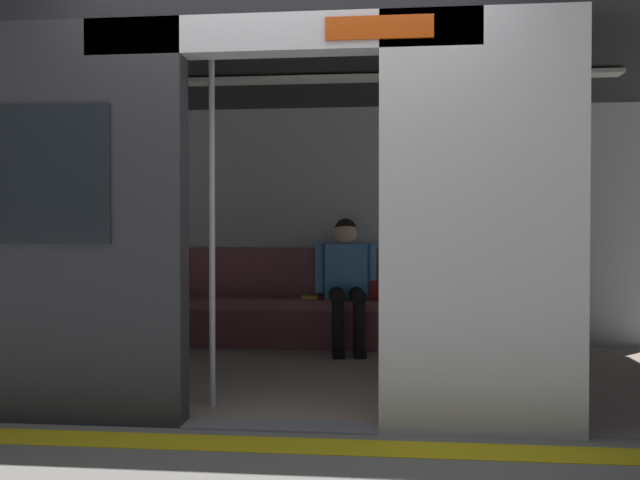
{
  "coord_description": "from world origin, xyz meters",
  "views": [
    {
      "loc": [
        -0.56,
        3.51,
        1.08
      ],
      "look_at": [
        -0.08,
        -1.34,
        1.0
      ],
      "focal_mm": 36.81,
      "sensor_mm": 36.0,
      "label": 1
    }
  ],
  "objects_px": {
    "train_car": "(298,163)",
    "book": "(310,297)",
    "person_seated": "(346,275)",
    "handbag": "(384,289)",
    "grab_pole_door": "(212,225)",
    "bench_seat": "(322,310)"
  },
  "relations": [
    {
      "from": "book",
      "to": "handbag",
      "type": "bearing_deg",
      "value": 178.21
    },
    {
      "from": "handbag",
      "to": "book",
      "type": "height_order",
      "value": "handbag"
    },
    {
      "from": "person_seated",
      "to": "book",
      "type": "height_order",
      "value": "person_seated"
    },
    {
      "from": "book",
      "to": "grab_pole_door",
      "type": "relative_size",
      "value": 0.1
    },
    {
      "from": "handbag",
      "to": "grab_pole_door",
      "type": "xyz_separation_m",
      "value": [
        1.03,
        2.07,
        0.57
      ]
    },
    {
      "from": "bench_seat",
      "to": "grab_pole_door",
      "type": "distance_m",
      "value": 2.22
    },
    {
      "from": "train_car",
      "to": "person_seated",
      "type": "height_order",
      "value": "train_car"
    },
    {
      "from": "train_car",
      "to": "person_seated",
      "type": "distance_m",
      "value": 1.41
    },
    {
      "from": "person_seated",
      "to": "grab_pole_door",
      "type": "distance_m",
      "value": 2.14
    },
    {
      "from": "train_car",
      "to": "handbag",
      "type": "xyz_separation_m",
      "value": [
        -0.63,
        -1.14,
        -1.03
      ]
    },
    {
      "from": "train_car",
      "to": "book",
      "type": "relative_size",
      "value": 29.09
    },
    {
      "from": "bench_seat",
      "to": "grab_pole_door",
      "type": "bearing_deg",
      "value": 76.88
    },
    {
      "from": "bench_seat",
      "to": "handbag",
      "type": "height_order",
      "value": "handbag"
    },
    {
      "from": "person_seated",
      "to": "grab_pole_door",
      "type": "relative_size",
      "value": 0.53
    },
    {
      "from": "person_seated",
      "to": "handbag",
      "type": "height_order",
      "value": "person_seated"
    },
    {
      "from": "bench_seat",
      "to": "handbag",
      "type": "xyz_separation_m",
      "value": [
        -0.56,
        -0.05,
        0.19
      ]
    },
    {
      "from": "bench_seat",
      "to": "book",
      "type": "xyz_separation_m",
      "value": [
        0.11,
        -0.02,
        0.12
      ]
    },
    {
      "from": "person_seated",
      "to": "handbag",
      "type": "relative_size",
      "value": 4.51
    },
    {
      "from": "handbag",
      "to": "bench_seat",
      "type": "bearing_deg",
      "value": 4.86
    },
    {
      "from": "handbag",
      "to": "book",
      "type": "distance_m",
      "value": 0.68
    },
    {
      "from": "train_car",
      "to": "handbag",
      "type": "height_order",
      "value": "train_car"
    },
    {
      "from": "train_car",
      "to": "grab_pole_door",
      "type": "xyz_separation_m",
      "value": [
        0.4,
        0.93,
        -0.46
      ]
    }
  ]
}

